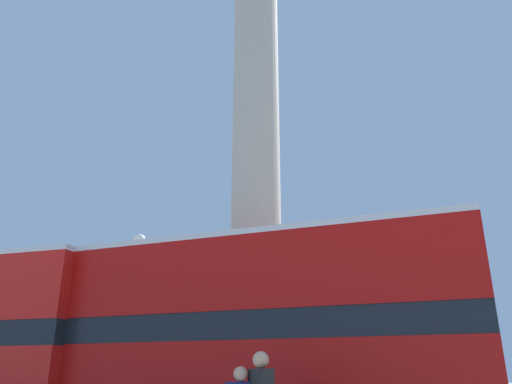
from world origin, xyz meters
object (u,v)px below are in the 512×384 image
object	(u,v)px
monument_column	(256,171)
bus_a	(216,332)
street_lamp	(132,324)
equestrian_statue	(73,370)

from	to	relation	value
monument_column	bus_a	distance (m)	6.86
bus_a	street_lamp	world-z (taller)	street_lamp
bus_a	monument_column	bearing A→B (deg)	98.67
bus_a	equestrian_statue	xyz separation A→B (m)	(-10.91, 8.70, -0.67)
monument_column	bus_a	bearing A→B (deg)	-82.02
equestrian_statue	street_lamp	distance (m)	9.61
bus_a	equestrian_statue	distance (m)	13.97
street_lamp	equestrian_statue	bearing A→B (deg)	138.45
monument_column	street_lamp	xyz separation A→B (m)	(-3.20, -1.69, -5.01)
equestrian_statue	monument_column	bearing A→B (deg)	-24.93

